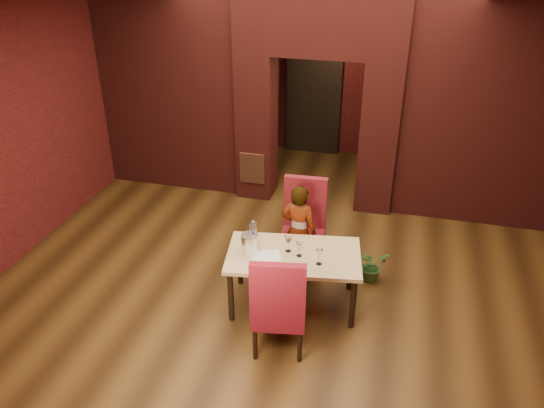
% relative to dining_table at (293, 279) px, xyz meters
% --- Properties ---
extents(floor, '(8.00, 8.00, 0.00)m').
position_rel_dining_table_xyz_m(floor, '(-0.25, 0.70, -0.35)').
color(floor, '#462D11').
rests_on(floor, ground).
extents(ceiling, '(7.00, 8.00, 0.04)m').
position_rel_dining_table_xyz_m(ceiling, '(-0.25, 0.70, 2.85)').
color(ceiling, silver).
rests_on(ceiling, ground).
extents(wall_back, '(7.00, 0.04, 3.20)m').
position_rel_dining_table_xyz_m(wall_back, '(-0.25, 4.70, 1.25)').
color(wall_back, maroon).
rests_on(wall_back, ground).
extents(wall_left, '(0.04, 8.00, 3.20)m').
position_rel_dining_table_xyz_m(wall_left, '(-3.75, 0.70, 1.25)').
color(wall_left, maroon).
rests_on(wall_left, ground).
extents(pillar_left, '(0.55, 0.55, 2.30)m').
position_rel_dining_table_xyz_m(pillar_left, '(-1.20, 2.70, 0.80)').
color(pillar_left, maroon).
rests_on(pillar_left, ground).
extents(pillar_right, '(0.55, 0.55, 2.30)m').
position_rel_dining_table_xyz_m(pillar_right, '(0.70, 2.70, 0.80)').
color(pillar_right, maroon).
rests_on(pillar_right, ground).
extents(lintel, '(2.45, 0.55, 0.90)m').
position_rel_dining_table_xyz_m(lintel, '(-0.25, 2.70, 2.40)').
color(lintel, maroon).
rests_on(lintel, ground).
extents(wing_wall_left, '(2.28, 0.35, 3.20)m').
position_rel_dining_table_xyz_m(wing_wall_left, '(-2.61, 2.70, 1.25)').
color(wing_wall_left, maroon).
rests_on(wing_wall_left, ground).
extents(wing_wall_right, '(2.28, 0.35, 3.20)m').
position_rel_dining_table_xyz_m(wing_wall_right, '(2.11, 2.70, 1.25)').
color(wing_wall_right, maroon).
rests_on(wing_wall_right, ground).
extents(vent_panel, '(0.40, 0.03, 0.50)m').
position_rel_dining_table_xyz_m(vent_panel, '(-1.20, 2.40, 0.20)').
color(vent_panel, '#9A522C').
rests_on(vent_panel, ground).
extents(rear_door, '(0.90, 0.08, 2.10)m').
position_rel_dining_table_xyz_m(rear_door, '(-0.65, 4.64, 0.70)').
color(rear_door, black).
rests_on(rear_door, ground).
extents(rear_door_frame, '(1.02, 0.04, 2.22)m').
position_rel_dining_table_xyz_m(rear_door_frame, '(-0.65, 4.60, 0.70)').
color(rear_door_frame, black).
rests_on(rear_door_frame, ground).
extents(dining_table, '(1.62, 1.08, 0.70)m').
position_rel_dining_table_xyz_m(dining_table, '(0.00, 0.00, 0.00)').
color(dining_table, tan).
rests_on(dining_table, ground).
extents(chair_far, '(0.58, 0.58, 1.20)m').
position_rel_dining_table_xyz_m(chair_far, '(-0.06, 0.75, 0.25)').
color(chair_far, maroon).
rests_on(chair_far, ground).
extents(chair_near, '(0.63, 0.63, 1.20)m').
position_rel_dining_table_xyz_m(chair_near, '(0.01, -0.71, 0.25)').
color(chair_near, maroon).
rests_on(chair_near, ground).
extents(person_seated, '(0.49, 0.36, 1.25)m').
position_rel_dining_table_xyz_m(person_seated, '(-0.08, 0.63, 0.27)').
color(person_seated, white).
rests_on(person_seated, ground).
extents(wine_glass_a, '(0.08, 0.08, 0.19)m').
position_rel_dining_table_xyz_m(wine_glass_a, '(-0.07, 0.04, 0.45)').
color(wine_glass_a, white).
rests_on(wine_glass_a, dining_table).
extents(wine_glass_b, '(0.07, 0.07, 0.18)m').
position_rel_dining_table_xyz_m(wine_glass_b, '(0.07, -0.02, 0.44)').
color(wine_glass_b, white).
rests_on(wine_glass_b, dining_table).
extents(wine_glass_c, '(0.08, 0.08, 0.19)m').
position_rel_dining_table_xyz_m(wine_glass_c, '(0.31, -0.12, 0.45)').
color(wine_glass_c, white).
rests_on(wine_glass_c, dining_table).
extents(tasting_sheet, '(0.40, 0.35, 0.00)m').
position_rel_dining_table_xyz_m(tasting_sheet, '(-0.29, -0.12, 0.35)').
color(tasting_sheet, silver).
rests_on(tasting_sheet, dining_table).
extents(wine_bucket, '(0.19, 0.19, 0.23)m').
position_rel_dining_table_xyz_m(wine_bucket, '(-0.49, -0.09, 0.47)').
color(wine_bucket, silver).
rests_on(wine_bucket, dining_table).
extents(water_bottle, '(0.08, 0.08, 0.33)m').
position_rel_dining_table_xyz_m(water_bottle, '(-0.49, 0.05, 0.52)').
color(water_bottle, white).
rests_on(water_bottle, dining_table).
extents(potted_plant, '(0.49, 0.49, 0.41)m').
position_rel_dining_table_xyz_m(potted_plant, '(0.85, 0.72, -0.15)').
color(potted_plant, '#2E5A23').
rests_on(potted_plant, ground).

